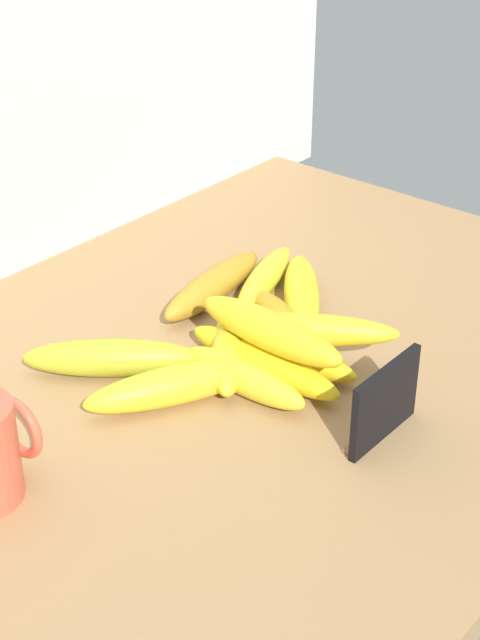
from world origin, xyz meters
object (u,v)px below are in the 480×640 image
banana_1 (213,285)px  banana_5 (228,351)px  banana_7 (177,385)px  banana_9 (263,361)px  banana_0 (111,358)px  banana_4 (302,295)px  banana_3 (285,326)px  banana_10 (311,329)px  banana_11 (270,331)px  banana_6 (265,278)px  chalkboard_sign (382,406)px  banana_2 (244,377)px  banana_8 (296,358)px

banana_1 → banana_5: (-10.72, -11.61, 0.06)cm
banana_7 → banana_9: size_ratio=0.99×
banana_0 → banana_4: 26.05cm
banana_5 → banana_9: banana_5 is taller
banana_3 → banana_9: bearing=-159.3°
banana_1 → banana_10: bearing=-105.1°
banana_11 → banana_6: bearing=40.3°
banana_0 → banana_4: same height
banana_4 → banana_6: 6.91cm
chalkboard_sign → banana_2: 16.06cm
chalkboard_sign → banana_10: bearing=66.7°
banana_6 → banana_10: banana_10 is taller
chalkboard_sign → banana_9: (1.05, 16.01, -1.87)cm
banana_2 → banana_9: size_ratio=0.79×
banana_9 → banana_7: bearing=157.4°
banana_1 → banana_10: banana_10 is taller
banana_9 → banana_3: bearing=20.7°
banana_7 → banana_10: (14.14, -6.90, 2.99)cm
banana_3 → banana_9: size_ratio=0.81×
banana_1 → banana_8: bearing=-109.4°
banana_9 → banana_10: 6.29cm
banana_1 → banana_8: size_ratio=1.31×
banana_7 → banana_9: 10.35cm
banana_10 → banana_11: bearing=152.7°
banana_4 → banana_11: 16.10cm
banana_3 → banana_9: (-7.79, -2.95, 0.08)cm
banana_4 → banana_9: banana_4 is taller
banana_0 → banana_7: same height
banana_4 → banana_9: size_ratio=0.97×
banana_0 → banana_10: bearing=-47.0°
banana_0 → banana_5: 12.95cm
chalkboard_sign → banana_2: (-2.64, 15.72, -1.95)cm
chalkboard_sign → banana_4: size_ratio=0.55×
banana_5 → banana_8: size_ratio=1.15×
banana_6 → banana_7: bearing=-161.5°
banana_3 → banana_1: bearing=81.9°
chalkboard_sign → banana_5: (-0.04, 20.23, -1.73)cm
banana_5 → banana_9: 4.36cm
banana_4 → banana_8: 13.52cm
banana_0 → banana_5: bearing=-43.8°
banana_5 → banana_6: banana_5 is taller
banana_0 → banana_3: banana_0 is taller
banana_4 → banana_7: (-24.06, -1.67, -0.02)cm
chalkboard_sign → banana_7: bearing=113.1°
banana_1 → banana_9: (-9.63, -15.83, -0.08)cm
banana_6 → banana_0: bearing=178.4°
banana_1 → banana_2: size_ratio=1.21×
banana_0 → banana_3: 20.90cm
banana_3 → banana_11: (-7.56, -3.63, 4.22)cm
banana_0 → banana_6: bearing=-1.6°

